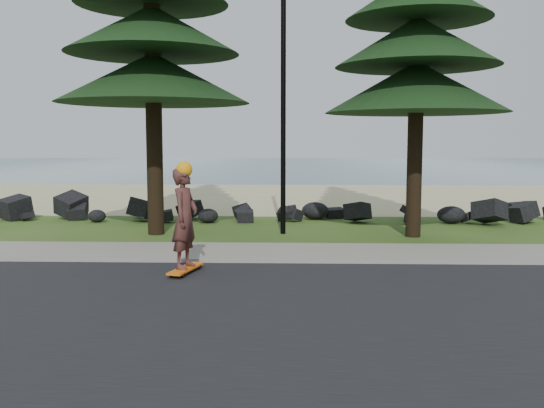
% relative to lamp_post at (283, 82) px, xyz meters
% --- Properties ---
extents(ground, '(160.00, 160.00, 0.00)m').
position_rel_lamp_post_xyz_m(ground, '(0.00, -3.20, -4.13)').
color(ground, '#2A4A17').
rests_on(ground, ground).
extents(road, '(160.00, 7.00, 0.02)m').
position_rel_lamp_post_xyz_m(road, '(0.00, -7.70, -4.12)').
color(road, black).
rests_on(road, ground).
extents(kerb, '(160.00, 0.20, 0.10)m').
position_rel_lamp_post_xyz_m(kerb, '(0.00, -4.10, -4.08)').
color(kerb, gray).
rests_on(kerb, ground).
extents(sidewalk, '(160.00, 2.00, 0.08)m').
position_rel_lamp_post_xyz_m(sidewalk, '(0.00, -3.00, -4.09)').
color(sidewalk, gray).
rests_on(sidewalk, ground).
extents(beach_sand, '(160.00, 15.00, 0.01)m').
position_rel_lamp_post_xyz_m(beach_sand, '(0.00, 11.30, -4.13)').
color(beach_sand, tan).
rests_on(beach_sand, ground).
extents(ocean, '(160.00, 58.00, 0.01)m').
position_rel_lamp_post_xyz_m(ocean, '(0.00, 47.80, -4.13)').
color(ocean, '#385E6C').
rests_on(ocean, ground).
extents(seawall_boulders, '(60.00, 2.40, 1.10)m').
position_rel_lamp_post_xyz_m(seawall_boulders, '(0.00, 2.40, -4.13)').
color(seawall_boulders, black).
rests_on(seawall_boulders, ground).
extents(lamp_post, '(0.25, 0.14, 8.14)m').
position_rel_lamp_post_xyz_m(lamp_post, '(0.00, 0.00, 0.00)').
color(lamp_post, black).
rests_on(lamp_post, ground).
extents(skateboarder, '(0.62, 1.19, 2.15)m').
position_rel_lamp_post_xyz_m(skateboarder, '(-1.80, -5.21, -3.05)').
color(skateboarder, orange).
rests_on(skateboarder, ground).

